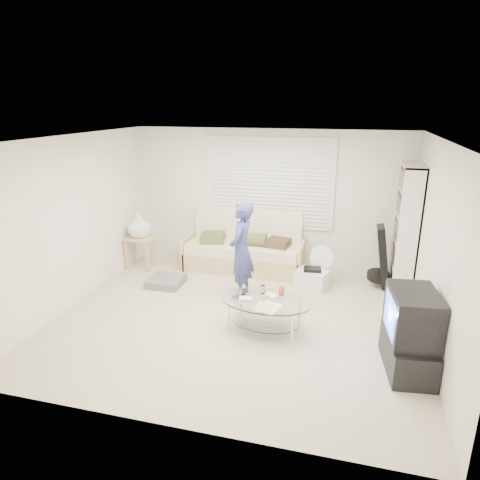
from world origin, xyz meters
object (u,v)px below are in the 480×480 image
(coffee_table, at_px, (265,306))
(tv_unit, at_px, (410,333))
(futon_sofa, at_px, (245,250))
(bookshelf, at_px, (405,228))

(coffee_table, bearing_deg, tv_unit, -14.21)
(futon_sofa, distance_m, tv_unit, 3.64)
(tv_unit, bearing_deg, bookshelf, 87.05)
(tv_unit, height_order, coffee_table, tv_unit)
(bookshelf, relative_size, coffee_table, 1.60)
(bookshelf, height_order, tv_unit, bookshelf)
(futon_sofa, relative_size, coffee_table, 1.70)
(futon_sofa, xyz_separation_m, tv_unit, (2.56, -2.58, 0.12))
(tv_unit, distance_m, coffee_table, 1.81)
(bookshelf, bearing_deg, tv_unit, -92.95)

